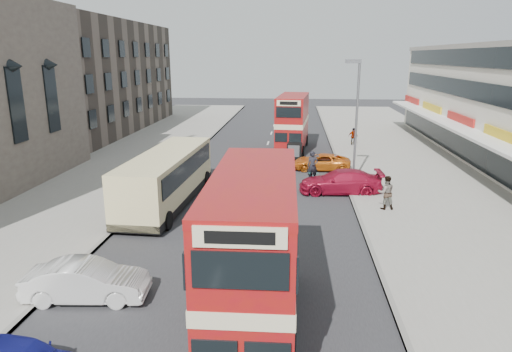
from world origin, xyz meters
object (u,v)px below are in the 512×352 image
at_px(bus_main, 254,254).
at_px(bus_second, 293,122).
at_px(coach, 167,176).
at_px(cyclist, 312,174).
at_px(car_right_a, 340,182).
at_px(street_lamp, 356,112).
at_px(pedestrian_near, 386,192).
at_px(car_right_b, 321,162).
at_px(pedestrian_far, 353,136).
at_px(car_left_front, 86,281).

height_order(bus_main, bus_second, bus_main).
distance_m(coach, cyclist, 9.63).
bearing_deg(car_right_a, bus_main, -17.17).
xyz_separation_m(bus_main, cyclist, (2.34, 16.60, -1.78)).
bearing_deg(coach, street_lamp, 27.49).
xyz_separation_m(car_right_a, pedestrian_near, (2.16, -3.28, 0.36)).
bearing_deg(car_right_b, bus_second, -163.02).
xyz_separation_m(car_right_b, pedestrian_far, (3.49, 9.58, 0.34)).
distance_m(street_lamp, car_right_a, 4.75).
height_order(bus_second, cyclist, bus_second).
xyz_separation_m(car_left_front, cyclist, (8.36, 15.30, 0.08)).
relative_size(bus_main, pedestrian_far, 5.57).
xyz_separation_m(car_right_b, cyclist, (-0.79, -4.33, 0.18)).
relative_size(bus_main, cyclist, 3.82).
bearing_deg(car_left_front, cyclist, -33.44).
distance_m(bus_second, cyclist, 11.86).
distance_m(bus_main, bus_second, 28.26).
relative_size(coach, car_left_front, 2.50).
relative_size(bus_second, pedestrian_far, 5.57).
bearing_deg(cyclist, coach, -157.42).
xyz_separation_m(bus_second, pedestrian_near, (5.29, -16.50, -1.41)).
bearing_deg(street_lamp, car_right_b, 117.57).
bearing_deg(cyclist, car_left_front, -124.06).
xyz_separation_m(car_right_a, cyclist, (-1.69, 1.58, 0.04)).
bearing_deg(car_left_front, pedestrian_near, -54.26).
bearing_deg(pedestrian_far, street_lamp, -103.99).
height_order(street_lamp, car_right_b, street_lamp).
bearing_deg(pedestrian_far, bus_main, -109.35).
relative_size(car_right_a, car_right_b, 1.18).
bearing_deg(bus_second, pedestrian_far, -153.49).
bearing_deg(coach, car_right_b, 46.13).
bearing_deg(car_right_a, coach, -76.09).
bearing_deg(street_lamp, pedestrian_near, -78.19).
xyz_separation_m(coach, car_right_b, (9.26, 8.83, -1.04)).
relative_size(coach, car_right_a, 2.08).
xyz_separation_m(street_lamp, pedestrian_near, (1.16, -5.56, -3.68)).
bearing_deg(pedestrian_near, coach, -7.68).
distance_m(pedestrian_far, cyclist, 14.55).
height_order(car_right_b, pedestrian_far, pedestrian_far).
height_order(coach, car_left_front, coach).
bearing_deg(bus_second, cyclist, 101.94).
relative_size(car_right_b, cyclist, 1.88).
bearing_deg(pedestrian_far, car_left_front, -120.50).
xyz_separation_m(street_lamp, pedestrian_far, (1.60, 13.21, -3.84)).
bearing_deg(bus_second, coach, 71.37).
xyz_separation_m(pedestrian_near, cyclist, (-3.85, 4.86, -0.32)).
relative_size(street_lamp, bus_main, 0.92).
height_order(car_right_a, car_right_b, car_right_a).
height_order(street_lamp, coach, street_lamp).
distance_m(street_lamp, bus_main, 18.16).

